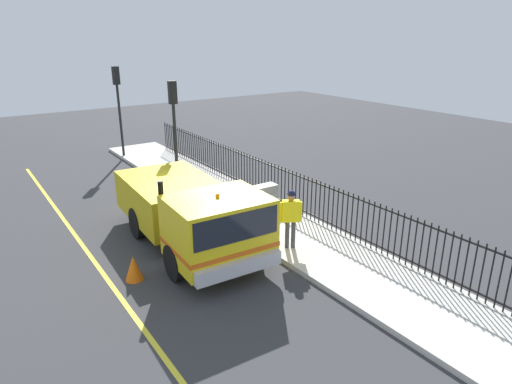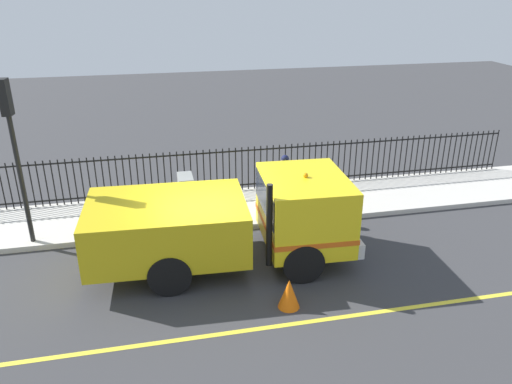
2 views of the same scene
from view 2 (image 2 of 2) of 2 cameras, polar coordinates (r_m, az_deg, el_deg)
name	(u,v)px [view 2 (image 2 of 2)]	position (r m, az deg, el deg)	size (l,w,h in m)	color
ground_plane	(213,262)	(12.45, -4.96, -7.91)	(54.69, 54.69, 0.00)	#38383A
sidewalk_slab	(200,211)	(14.89, -6.42, -2.19)	(2.64, 24.86, 0.15)	beige
lane_marking	(231,333)	(10.22, -2.82, -15.65)	(0.12, 22.37, 0.01)	yellow
work_truck	(239,217)	(11.89, -1.89, -2.86)	(2.74, 6.34, 2.43)	yellow
worker_standing	(285,178)	(14.19, 3.27, 1.63)	(0.56, 0.44, 1.74)	yellow
iron_fence	(194,172)	(15.66, -7.03, 2.25)	(0.04, 21.17, 1.43)	black
traffic_light_near	(12,130)	(13.22, -26.01, 6.30)	(0.32, 0.24, 4.16)	black
utility_cabinet	(186,191)	(14.98, -7.96, 0.16)	(0.79, 0.43, 0.93)	gray
traffic_cone	(289,293)	(10.72, 3.77, -11.42)	(0.46, 0.46, 0.66)	orange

